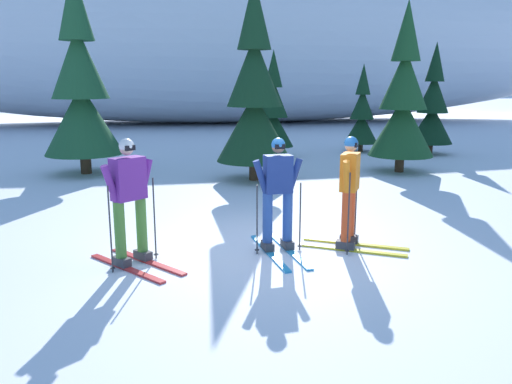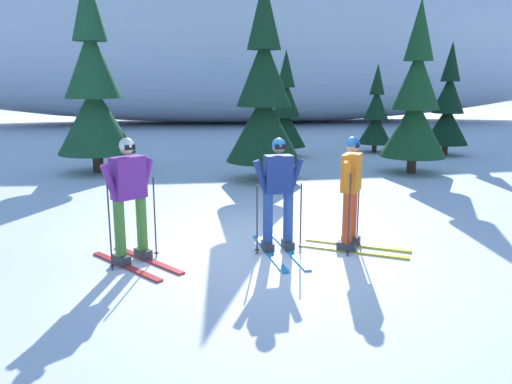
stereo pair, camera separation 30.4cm
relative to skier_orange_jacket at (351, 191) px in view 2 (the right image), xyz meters
The scene contains 11 objects.
ground_plane 1.49m from the skier_orange_jacket, behind, with size 120.00×120.00×0.00m, color white.
skier_orange_jacket is the anchor object (origin of this frame).
skier_navy_jacket 1.11m from the skier_orange_jacket, behind, with size 0.78×1.75×1.73m.
skier_purple_jacket 3.27m from the skier_orange_jacket, behind, with size 1.38×1.53×1.79m.
pine_tree_far_left 9.06m from the skier_orange_jacket, 124.25° to the left, with size 2.12×2.12×5.48m.
pine_tree_left 5.86m from the skier_orange_jacket, 95.53° to the left, with size 1.95×1.95×5.04m.
pine_tree_center_left 9.73m from the skier_orange_jacket, 85.64° to the left, with size 1.37×1.37×3.55m.
pine_tree_center_right 7.33m from the skier_orange_jacket, 59.18° to the left, with size 1.81×1.81×4.68m.
pine_tree_right 11.24m from the skier_orange_jacket, 68.32° to the left, with size 1.21×1.21×3.14m.
pine_tree_far_right 11.38m from the skier_orange_jacket, 56.15° to the left, with size 1.48×1.48×3.84m.
snow_ridge_background 24.95m from the skier_orange_jacket, 87.21° to the left, with size 50.73×14.71×9.72m, color white.
Camera 2 is at (-1.18, -7.41, 2.55)m, focal length 35.94 mm.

